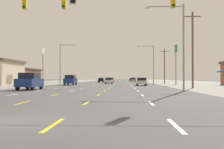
% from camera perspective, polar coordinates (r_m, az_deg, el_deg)
% --- Properties ---
extents(ground_plane, '(572.00, 572.00, 0.00)m').
position_cam_1_polar(ground_plane, '(75.05, -0.58, -1.76)').
color(ground_plane, '#4C4C4F').
extents(lot_apron_left, '(28.00, 440.00, 0.01)m').
position_cam_1_polar(lot_apron_left, '(80.20, -18.54, -1.65)').
color(lot_apron_left, gray).
rests_on(lot_apron_left, ground).
extents(lot_apron_right, '(28.00, 440.00, 0.01)m').
position_cam_1_polar(lot_apron_right, '(77.83, 17.95, -1.68)').
color(lot_apron_right, gray).
rests_on(lot_apron_right, ground).
extents(lane_markings, '(10.64, 227.60, 0.01)m').
position_cam_1_polar(lane_markings, '(113.51, 0.40, -1.40)').
color(lane_markings, white).
rests_on(lane_markings, ground).
extents(signal_span_wire, '(25.46, 0.53, 8.62)m').
position_cam_1_polar(signal_span_wire, '(21.11, -7.47, 8.89)').
color(signal_span_wire, brown).
rests_on(signal_span_wire, ground).
extents(suv_far_left_nearest, '(1.98, 4.90, 1.98)m').
position_cam_1_polar(suv_far_left_nearest, '(35.59, -15.61, -1.23)').
color(suv_far_left_nearest, navy).
rests_on(suv_far_left_nearest, ground).
extents(sedan_far_right_near, '(1.80, 4.50, 1.46)m').
position_cam_1_polar(sedan_far_right_near, '(54.18, 5.72, -1.35)').
color(sedan_far_right_near, silver).
rests_on(sedan_far_right_near, ground).
extents(suv_far_left_mid, '(1.98, 4.90, 1.98)m').
position_cam_1_polar(suv_far_left_mid, '(58.92, -8.03, -1.03)').
color(suv_far_left_mid, navy).
rests_on(suv_far_left_mid, ground).
extents(sedan_center_turn_midfar, '(1.80, 4.50, 1.46)m').
position_cam_1_polar(sedan_center_turn_midfar, '(72.04, -0.63, -1.20)').
color(sedan_center_turn_midfar, white).
rests_on(sedan_center_turn_midfar, ground).
extents(hatchback_center_turn_far, '(1.72, 3.90, 1.54)m').
position_cam_1_polar(hatchback_center_turn_far, '(84.85, -0.28, -1.11)').
color(hatchback_center_turn_far, red).
rests_on(hatchback_center_turn_far, ground).
extents(sedan_inner_left_farther, '(1.80, 4.50, 1.46)m').
position_cam_1_polar(sedan_inner_left_farther, '(95.71, -2.11, -1.08)').
color(sedan_inner_left_farther, black).
rests_on(sedan_inner_left_farther, ground).
extents(hatchback_far_right_farthest, '(1.72, 3.90, 1.54)m').
position_cam_1_polar(hatchback_far_right_farthest, '(103.73, 4.12, -1.03)').
color(hatchback_far_right_farthest, '#B28C33').
rests_on(hatchback_far_right_farthest, ground).
extents(sedan_far_right_distant_a, '(1.80, 4.50, 1.46)m').
position_cam_1_polar(sedan_far_right_distant_a, '(132.30, 3.76, -0.98)').
color(sedan_far_right_distant_a, navy).
rests_on(sedan_far_right_distant_a, ground).
extents(storefront_left_row_2, '(15.41, 18.52, 4.40)m').
position_cam_1_polar(storefront_left_row_2, '(97.30, -18.90, -0.17)').
color(storefront_left_row_2, '#A35642').
rests_on(storefront_left_row_2, ground).
extents(pole_sign_left_row_2, '(0.24, 2.65, 8.56)m').
position_cam_1_polar(pole_sign_left_row_2, '(71.51, -13.23, 3.55)').
color(pole_sign_left_row_2, gray).
rests_on(pole_sign_left_row_2, ground).
extents(pole_sign_right_row_1, '(0.24, 1.71, 8.05)m').
position_cam_1_polar(pole_sign_right_row_1, '(60.69, 12.25, 3.61)').
color(pole_sign_right_row_1, gray).
rests_on(pole_sign_right_row_1, ground).
extents(streetlight_left_row_0, '(4.52, 0.26, 10.85)m').
position_cam_1_polar(streetlight_left_row_0, '(34.72, -20.77, 7.44)').
color(streetlight_left_row_0, gray).
rests_on(streetlight_left_row_0, ground).
extents(streetlight_right_row_0, '(4.19, 0.26, 9.29)m').
position_cam_1_polar(streetlight_right_row_0, '(32.42, 12.91, 6.49)').
color(streetlight_right_row_0, gray).
rests_on(streetlight_right_row_0, ground).
extents(streetlight_left_row_1, '(3.65, 0.26, 8.85)m').
position_cam_1_polar(streetlight_left_row_1, '(65.24, -9.70, 2.60)').
color(streetlight_left_row_1, gray).
rests_on(streetlight_left_row_1, ground).
extents(streetlight_right_row_1, '(3.63, 0.26, 8.54)m').
position_cam_1_polar(streetlight_right_row_1, '(64.09, 7.68, 2.51)').
color(streetlight_right_row_1, gray).
rests_on(streetlight_right_row_1, ground).
extents(utility_pole_right_row_0, '(2.20, 0.26, 10.41)m').
position_cam_1_polar(utility_pole_right_row_0, '(41.85, 15.33, 4.86)').
color(utility_pole_right_row_0, brown).
rests_on(utility_pole_right_row_0, ground).
extents(utility_pole_right_row_1, '(2.20, 0.26, 8.66)m').
position_cam_1_polar(utility_pole_right_row_1, '(74.33, 10.13, 1.73)').
color(utility_pole_right_row_1, brown).
rests_on(utility_pole_right_row_1, ground).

